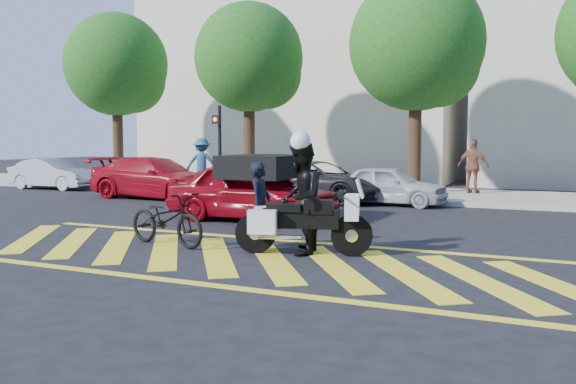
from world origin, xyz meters
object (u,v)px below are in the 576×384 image
at_px(officer_bike, 260,205).
at_px(officer_moto, 300,198).
at_px(police_motorcycle, 301,222).
at_px(parked_mid_left, 318,181).
at_px(parked_left, 156,178).
at_px(parked_mid_right, 389,185).
at_px(red_convertible, 253,191).
at_px(bicycle, 167,219).
at_px(parked_far_left, 53,174).

xyz_separation_m(officer_bike, officer_moto, (0.95, -0.31, 0.19)).
xyz_separation_m(police_motorcycle, parked_mid_left, (-3.14, 8.49, 0.08)).
height_order(parked_left, parked_mid_right, parked_left).
bearing_deg(red_convertible, police_motorcycle, -141.90).
bearing_deg(parked_mid_left, officer_bike, -158.80).
distance_m(bicycle, officer_moto, 2.71).
bearing_deg(bicycle, officer_moto, -71.81).
bearing_deg(officer_bike, parked_mid_right, -7.39).
xyz_separation_m(bicycle, police_motorcycle, (2.67, 0.26, 0.07)).
height_order(bicycle, parked_far_left, parked_far_left).
bearing_deg(parked_far_left, parked_mid_left, -92.25).
height_order(bicycle, parked_left, parked_left).
height_order(officer_bike, parked_mid_right, officer_bike).
distance_m(parked_mid_left, parked_mid_right, 2.35).
xyz_separation_m(officer_bike, parked_far_left, (-13.69, 8.18, -0.19)).
xyz_separation_m(red_convertible, parked_mid_right, (2.07, 4.96, -0.13)).
relative_size(police_motorcycle, officer_moto, 1.19).
relative_size(parked_left, parked_mid_right, 1.36).
distance_m(police_motorcycle, red_convertible, 4.55).
height_order(officer_bike, parked_far_left, officer_bike).
bearing_deg(bicycle, red_convertible, 15.22).
distance_m(bicycle, parked_mid_right, 8.95).
relative_size(officer_moto, parked_mid_right, 0.56).
xyz_separation_m(red_convertible, parked_far_left, (-11.80, 4.96, -0.13)).
bearing_deg(parked_left, officer_moto, -128.58).
distance_m(officer_moto, parked_mid_left, 9.05).
xyz_separation_m(officer_moto, parked_mid_left, (-3.13, 8.48, -0.34)).
relative_size(officer_bike, parked_left, 0.33).
bearing_deg(officer_bike, officer_moto, -113.97).
height_order(red_convertible, parked_mid_left, red_convertible).
height_order(red_convertible, parked_mid_right, red_convertible).
bearing_deg(officer_bike, bicycle, 102.47).
distance_m(officer_bike, parked_far_left, 15.95).
bearing_deg(police_motorcycle, bicycle, 169.53).
xyz_separation_m(officer_bike, red_convertible, (-1.89, 3.22, -0.06)).
relative_size(bicycle, parked_mid_left, 0.41).
bearing_deg(parked_left, officer_bike, -130.69).
relative_size(officer_bike, red_convertible, 0.37).
bearing_deg(parked_mid_right, parked_mid_left, 93.09).
xyz_separation_m(police_motorcycle, red_convertible, (-2.86, 3.53, 0.16)).
bearing_deg(officer_bike, parked_left, 41.81).
distance_m(parked_far_left, parked_mid_left, 11.52).
xyz_separation_m(parked_left, parked_mid_left, (5.43, 1.32, -0.05)).
xyz_separation_m(officer_bike, police_motorcycle, (0.97, -0.32, -0.22)).
distance_m(bicycle, parked_left, 9.49).
bearing_deg(parked_mid_right, officer_bike, -178.14).
bearing_deg(red_convertible, parked_far_left, 66.34).
relative_size(officer_moto, parked_mid_left, 0.42).
xyz_separation_m(police_motorcycle, parked_far_left, (-14.66, 8.49, 0.03)).
bearing_deg(officer_moto, parked_far_left, -136.06).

